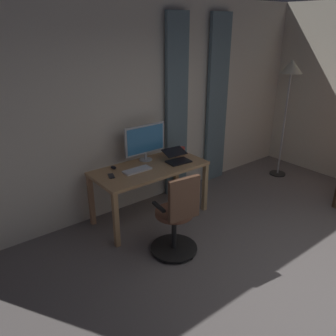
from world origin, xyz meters
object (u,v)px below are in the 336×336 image
(laptop, at_px, (177,158))
(cell_phone_face_up, at_px, (170,152))
(computer_monitor, at_px, (145,140))
(cell_phone_by_monitor, at_px, (111,176))
(floor_lamp, at_px, (290,78))
(computer_keyboard, at_px, (137,170))
(office_chair, at_px, (177,219))
(desk, at_px, (150,173))
(mug_coffee, at_px, (182,151))
(computer_mouse, at_px, (114,167))

(laptop, height_order, cell_phone_face_up, laptop)
(computer_monitor, height_order, cell_phone_by_monitor, computer_monitor)
(laptop, bearing_deg, floor_lamp, -178.88)
(computer_monitor, xyz_separation_m, cell_phone_by_monitor, (0.66, 0.20, -0.28))
(computer_keyboard, bearing_deg, computer_monitor, -140.23)
(office_chair, height_order, cell_phone_face_up, office_chair)
(desk, height_order, laptop, laptop)
(office_chair, relative_size, floor_lamp, 0.52)
(mug_coffee, bearing_deg, computer_keyboard, 8.42)
(computer_mouse, xyz_separation_m, cell_phone_face_up, (-0.97, -0.01, -0.01))
(computer_keyboard, relative_size, cell_phone_face_up, 2.62)
(computer_mouse, distance_m, floor_lamp, 3.24)
(cell_phone_by_monitor, distance_m, mug_coffee, 1.22)
(floor_lamp, bearing_deg, desk, -4.65)
(office_chair, distance_m, floor_lamp, 3.24)
(computer_monitor, bearing_deg, computer_keyboard, 39.77)
(laptop, distance_m, computer_mouse, 0.88)
(office_chair, height_order, computer_keyboard, office_chair)
(computer_mouse, distance_m, mug_coffee, 1.08)
(desk, relative_size, computer_mouse, 15.35)
(desk, distance_m, computer_mouse, 0.49)
(computer_monitor, distance_m, cell_phone_face_up, 0.53)
(office_chair, distance_m, cell_phone_face_up, 1.43)
(computer_monitor, xyz_separation_m, computer_mouse, (0.51, 0.00, -0.27))
(cell_phone_face_up, bearing_deg, desk, 3.73)
(desk, distance_m, laptop, 0.45)
(computer_keyboard, distance_m, laptop, 0.63)
(laptop, relative_size, cell_phone_face_up, 2.36)
(laptop, bearing_deg, cell_phone_face_up, -108.61)
(desk, height_order, cell_phone_face_up, cell_phone_face_up)
(desk, xyz_separation_m, computer_mouse, (0.41, -0.24, 0.11))
(computer_keyboard, bearing_deg, laptop, 174.87)
(computer_monitor, relative_size, floor_lamp, 0.32)
(computer_keyboard, distance_m, cell_phone_face_up, 0.81)
(computer_keyboard, height_order, cell_phone_face_up, computer_keyboard)
(computer_monitor, height_order, computer_keyboard, computer_monitor)
(computer_mouse, height_order, cell_phone_face_up, computer_mouse)
(desk, bearing_deg, computer_monitor, -113.11)
(desk, bearing_deg, office_chair, 74.02)
(computer_monitor, distance_m, computer_keyboard, 0.49)
(laptop, relative_size, floor_lamp, 0.17)
(laptop, height_order, mug_coffee, laptop)
(computer_keyboard, relative_size, laptop, 1.11)
(computer_monitor, height_order, computer_mouse, computer_monitor)
(desk, xyz_separation_m, cell_phone_by_monitor, (0.55, -0.05, 0.10))
(desk, height_order, computer_keyboard, computer_keyboard)
(laptop, xyz_separation_m, cell_phone_face_up, (-0.14, -0.33, -0.05))
(office_chair, height_order, computer_monitor, computer_monitor)
(office_chair, height_order, mug_coffee, office_chair)
(cell_phone_by_monitor, bearing_deg, mug_coffee, -157.96)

